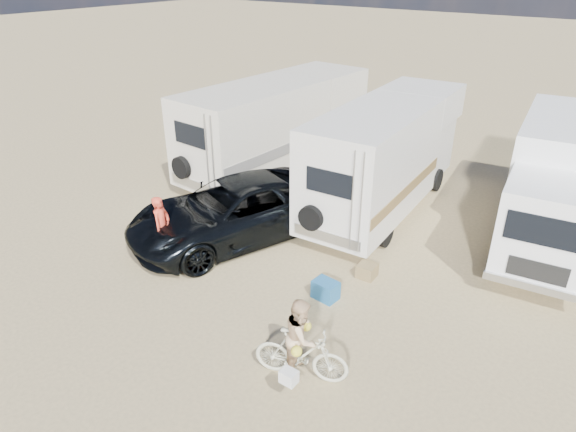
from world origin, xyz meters
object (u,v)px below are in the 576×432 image
Objects in this scene: dark_suv at (235,210)px; bike_woman at (301,354)px; rider_man at (163,232)px; cooler at (326,290)px; crate at (367,271)px; rider_woman at (301,344)px; bike_man at (164,244)px; box_truck at (556,187)px; rv_left at (276,128)px; rv_main at (386,158)px.

dark_suv is 5.63m from bike_woman.
cooler is at bearing -95.74° from rider_man.
dark_suv is 4.02m from crate.
dark_suv is at bearing 33.47° from rider_woman.
box_truck is at bearing -67.60° from bike_man.
crate is (0.35, 1.35, -0.05)m from cooler.
rv_left reaches higher than crate.
rv_left is 6.83m from rider_man.
bike_woman reaches higher than cooler.
rv_left reaches higher than rider_woman.
bike_woman is 0.25m from rider_woman.
bike_man is (1.43, -6.63, -1.17)m from rv_left.
cooler is at bearing -127.70° from box_truck.
rv_main reaches higher than box_truck.
rv_left is at bearing -7.09° from bike_man.
bike_man is at bearing -152.82° from crate.
rider_man is at bearing -145.47° from box_truck.
bike_man is at bearing -74.51° from rv_left.
rider_man is at bearing -88.09° from dark_suv.
bike_woman is 4.11× the size of crate.
dark_suv is at bearing -152.40° from box_truck.
rider_man is 5.24m from crate.
rider_woman reaches higher than bike_man.
cooler is (5.70, -5.60, -1.40)m from rv_left.
cooler is at bearing -95.74° from bike_man.
rider_man is (-7.72, -6.87, -0.82)m from box_truck.
bike_man is (-7.72, -6.87, -1.17)m from box_truck.
rv_main is 5.42m from cooler.
dark_suv is at bearing 33.47° from bike_woman.
rider_man is (0.00, 0.00, 0.35)m from bike_man.
dark_suv is (-7.05, -4.89, -0.80)m from box_truck.
rider_man is (-0.68, -1.99, -0.02)m from dark_suv.
rv_main reaches higher than rv_left.
rider_woman is at bearing -15.42° from dark_suv.
rider_man is (-3.14, -6.14, -0.84)m from rv_main.
rider_woman is at bearing -78.06° from rv_main.
rider_man is at bearing -120.73° from rv_main.
rv_main is 4.10× the size of bike_woman.
crate is (6.06, -4.26, -1.45)m from rv_left.
rv_left reaches higher than bike_woman.
crate is at bearing -131.70° from box_truck.
box_truck is (4.58, 0.74, -0.02)m from rv_main.
box_truck reaches higher than bike_woman.
bike_woman reaches higher than bike_man.
box_truck is 10.41m from bike_man.
bike_man is 3.97× the size of crate.
rv_left is at bearing 174.39° from box_truck.
box_truck reaches higher than bike_man.
box_truck is 8.61m from dark_suv.
cooler is (1.13, -5.11, -1.42)m from rv_main.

